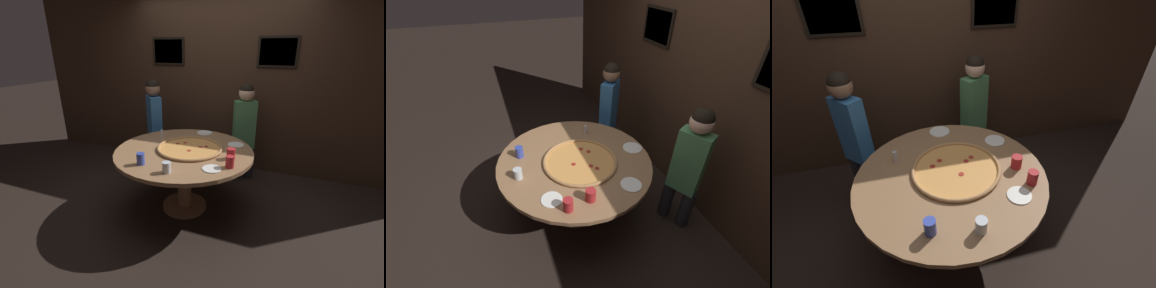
# 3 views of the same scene
# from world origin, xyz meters

# --- Properties ---
(ground_plane) EXTENTS (24.00, 24.00, 0.00)m
(ground_plane) POSITION_xyz_m (0.00, 0.00, 0.00)
(ground_plane) COLOR black
(back_wall) EXTENTS (6.40, 0.08, 2.60)m
(back_wall) POSITION_xyz_m (0.00, 1.36, 1.30)
(back_wall) COLOR #3D281C
(back_wall) RESTS_ON ground_plane
(dining_table) EXTENTS (1.53, 1.53, 0.74)m
(dining_table) POSITION_xyz_m (0.00, 0.00, 0.60)
(dining_table) COLOR #936B47
(dining_table) RESTS_ON ground_plane
(giant_pizza) EXTENTS (0.73, 0.73, 0.03)m
(giant_pizza) POSITION_xyz_m (0.05, 0.04, 0.75)
(giant_pizza) COLOR #E0994C
(giant_pizza) RESTS_ON dining_table
(drink_cup_near_left) EXTENTS (0.08, 0.08, 0.11)m
(drink_cup_near_left) POSITION_xyz_m (0.58, -0.26, 0.80)
(drink_cup_near_left) COLOR #B22328
(drink_cup_near_left) RESTS_ON dining_table
(drink_cup_by_shaker) EXTENTS (0.08, 0.08, 0.12)m
(drink_cup_by_shaker) POSITION_xyz_m (-0.24, -0.50, 0.80)
(drink_cup_by_shaker) COLOR #384CB7
(drink_cup_by_shaker) RESTS_ON dining_table
(drink_cup_front_edge) EXTENTS (0.08, 0.08, 0.10)m
(drink_cup_front_edge) POSITION_xyz_m (0.07, -0.57, 0.79)
(drink_cup_front_edge) COLOR silver
(drink_cup_front_edge) RESTS_ON dining_table
(drink_cup_beside_pizza) EXTENTS (0.09, 0.09, 0.11)m
(drink_cup_beside_pizza) POSITION_xyz_m (0.54, -0.05, 0.79)
(drink_cup_beside_pizza) COLOR #B22328
(drink_cup_beside_pizza) RESTS_ON dining_table
(white_plate_beside_cup) EXTENTS (0.18, 0.18, 0.01)m
(white_plate_beside_cup) POSITION_xyz_m (0.43, -0.36, 0.74)
(white_plate_beside_cup) COLOR white
(white_plate_beside_cup) RESTS_ON dining_table
(white_plate_far_back) EXTENTS (0.20, 0.20, 0.01)m
(white_plate_far_back) POSITION_xyz_m (0.03, 0.64, 0.74)
(white_plate_far_back) COLOR white
(white_plate_far_back) RESTS_ON dining_table
(white_plate_near_front) EXTENTS (0.19, 0.19, 0.01)m
(white_plate_near_front) POSITION_xyz_m (0.51, 0.35, 0.74)
(white_plate_near_front) COLOR white
(white_plate_near_front) RESTS_ON dining_table
(condiment_shaker) EXTENTS (0.04, 0.04, 0.10)m
(condiment_shaker) POSITION_xyz_m (-0.42, 0.28, 0.79)
(condiment_shaker) COLOR silver
(condiment_shaker) RESTS_ON dining_table
(diner_centre_back) EXTENTS (0.36, 0.27, 1.37)m
(diner_centre_back) POSITION_xyz_m (0.49, 0.98, 0.78)
(diner_centre_back) COLOR #232328
(diner_centre_back) RESTS_ON ground_plane
(diner_far_right) EXTENTS (0.33, 0.34, 1.39)m
(diner_far_right) POSITION_xyz_m (-0.79, 0.76, 0.79)
(diner_far_right) COLOR #232328
(diner_far_right) RESTS_ON ground_plane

